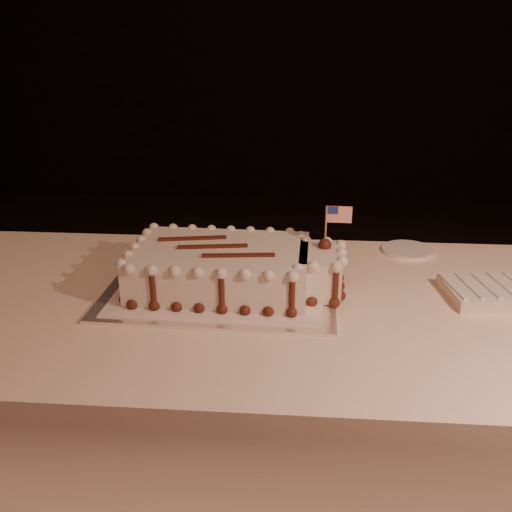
# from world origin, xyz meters

# --- Properties ---
(banquet_table) EXTENTS (2.40, 0.80, 0.75)m
(banquet_table) POSITION_xyz_m (0.00, 0.60, 0.38)
(banquet_table) COLOR #FFE1C5
(banquet_table) RESTS_ON ground
(cake_board) EXTENTS (0.53, 0.41, 0.01)m
(cake_board) POSITION_xyz_m (-0.40, 0.65, 0.75)
(cake_board) COLOR white
(cake_board) RESTS_ON banquet_table
(doily) EXTENTS (0.48, 0.37, 0.00)m
(doily) POSITION_xyz_m (-0.40, 0.65, 0.76)
(doily) COLOR white
(doily) RESTS_ON cake_board
(sheet_cake) EXTENTS (0.50, 0.30, 0.20)m
(sheet_cake) POSITION_xyz_m (-0.37, 0.65, 0.81)
(sheet_cake) COLOR silver
(sheet_cake) RESTS_ON doily
(napkin_stack) EXTENTS (0.23, 0.18, 0.03)m
(napkin_stack) POSITION_xyz_m (0.22, 0.65, 0.76)
(napkin_stack) COLOR beige
(napkin_stack) RESTS_ON banquet_table
(side_plate) EXTENTS (0.14, 0.14, 0.01)m
(side_plate) POSITION_xyz_m (0.07, 0.92, 0.76)
(side_plate) COLOR white
(side_plate) RESTS_ON banquet_table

